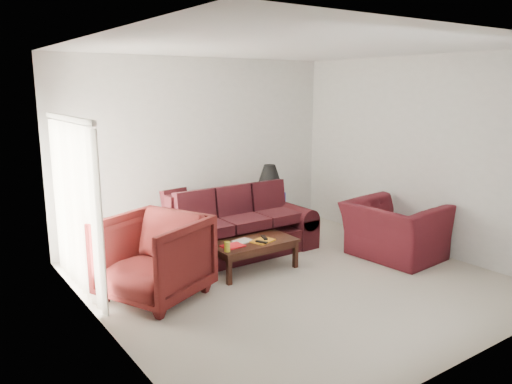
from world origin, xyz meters
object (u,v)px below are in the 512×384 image
end_table (269,217)px  armchair_left (154,258)px  coffee_table (253,256)px  sofa (241,224)px  floor_lamp (81,215)px  armchair_right (394,230)px

end_table → armchair_left: size_ratio=0.47×
armchair_left → coffee_table: bearing=68.6°
sofa → end_table: bearing=33.3°
end_table → coffee_table: 1.93m
armchair_left → coffee_table: (1.51, 0.08, -0.30)m
floor_lamp → armchair_right: (3.94, -2.27, -0.34)m
floor_lamp → armchair_left: size_ratio=1.35×
floor_lamp → armchair_left: bearing=-76.1°
sofa → end_table: size_ratio=4.44×
armchair_right → armchair_left: bearing=74.2°
armchair_right → end_table: bearing=13.4°
sofa → floor_lamp: 2.31m
sofa → armchair_left: bearing=-157.5°
armchair_right → coffee_table: (-2.03, 0.77, -0.21)m
end_table → armchair_left: (-2.83, -1.50, 0.25)m
sofa → armchair_right: (1.80, -1.45, -0.06)m
end_table → armchair_left: bearing=-152.1°
coffee_table → armchair_left: bearing=-178.9°
armchair_left → armchair_right: 3.61m
floor_lamp → armchair_right: floor_lamp is taller
floor_lamp → coffee_table: size_ratio=1.26×
sofa → end_table: 1.32m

